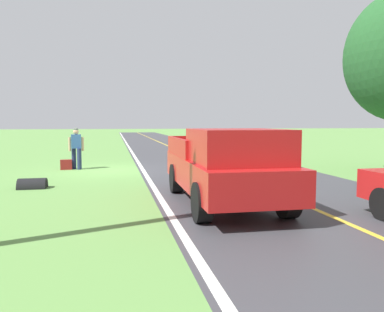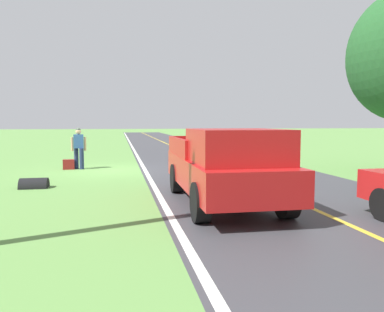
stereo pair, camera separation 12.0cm
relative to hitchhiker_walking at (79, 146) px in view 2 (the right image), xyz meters
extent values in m
plane|color=#609347|center=(-1.33, 0.73, -0.98)|extent=(200.00, 200.00, 0.00)
cube|color=#3D3D42|center=(-5.98, 0.73, -0.98)|extent=(6.92, 120.00, 0.00)
cube|color=silver|center=(-2.71, 0.73, -0.98)|extent=(0.16, 117.60, 0.00)
cube|color=gold|center=(-5.98, 0.73, -0.98)|extent=(0.14, 117.60, 0.00)
cylinder|color=navy|center=(-0.12, 0.14, -0.54)|extent=(0.18, 0.18, 0.88)
cylinder|color=navy|center=(0.12, -0.08, -0.54)|extent=(0.18, 0.18, 0.88)
cube|color=#335999|center=(0.00, 0.03, 0.19)|extent=(0.42, 0.29, 0.58)
sphere|color=tan|center=(0.00, 0.03, 0.59)|extent=(0.23, 0.23, 0.23)
sphere|color=#4C564C|center=(0.00, 0.03, 0.67)|extent=(0.20, 0.20, 0.20)
cube|color=black|center=(0.01, -0.17, 0.22)|extent=(0.34, 0.23, 0.44)
cylinder|color=tan|center=(-0.26, 0.03, 0.08)|extent=(0.10, 0.10, 0.58)
cylinder|color=tan|center=(0.25, 0.07, 0.08)|extent=(0.10, 0.10, 0.58)
cube|color=maroon|center=(0.41, 0.12, -0.77)|extent=(0.47, 0.24, 0.42)
cube|color=#B21919|center=(-4.13, 7.73, -0.23)|extent=(2.04, 5.42, 0.70)
cube|color=#B21919|center=(-4.13, 8.92, 0.48)|extent=(1.86, 2.17, 0.72)
cube|color=black|center=(-4.13, 8.92, 0.55)|extent=(1.69, 1.31, 0.43)
cube|color=#B21919|center=(-5.08, 6.66, 0.34)|extent=(0.12, 3.02, 0.45)
cube|color=#B21919|center=(-3.20, 6.64, 0.34)|extent=(0.12, 3.02, 0.45)
cube|color=#B21919|center=(-4.16, 5.14, 0.34)|extent=(1.84, 0.11, 0.45)
cylinder|color=black|center=(-5.02, 9.49, -0.58)|extent=(0.31, 0.80, 0.80)
cylinder|color=black|center=(-3.22, 9.47, -0.58)|extent=(0.31, 0.80, 0.80)
cylinder|color=black|center=(-5.05, 6.19, -0.58)|extent=(0.31, 0.80, 0.80)
cylinder|color=black|center=(-3.25, 6.17, -0.58)|extent=(0.31, 0.80, 0.80)
cylinder|color=black|center=(0.86, 4.62, -0.98)|extent=(0.80, 0.60, 0.60)
camera|label=1|loc=(-1.55, 16.70, 0.98)|focal=35.94mm
camera|label=2|loc=(-1.67, 16.72, 0.98)|focal=35.94mm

